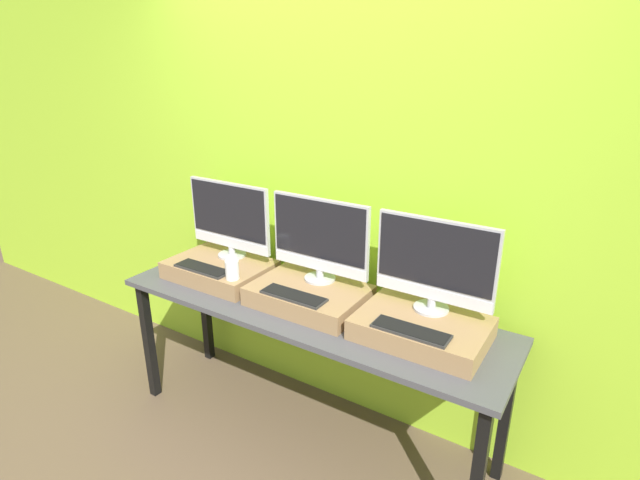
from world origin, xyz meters
TOP-DOWN VIEW (x-y plane):
  - ground_plane at (0.00, 0.00)m, footprint 12.00×12.00m
  - wall_back at (0.00, 0.67)m, footprint 8.00×0.04m
  - workbench at (0.00, 0.30)m, footprint 2.11×0.60m
  - wooden_riser_left at (-0.62, 0.33)m, footprint 0.58×0.40m
  - monitor_left at (-0.62, 0.43)m, footprint 0.56×0.17m
  - keyboard_left at (-0.62, 0.19)m, footprint 0.34×0.11m
  - mug at (-0.40, 0.19)m, footprint 0.07×0.07m
  - wooden_riser_center at (0.00, 0.33)m, footprint 0.58×0.40m
  - monitor_center at (0.00, 0.43)m, footprint 0.56×0.17m
  - keyboard_center at (0.00, 0.19)m, footprint 0.34×0.11m
  - wooden_riser_right at (0.62, 0.33)m, footprint 0.58×0.40m
  - monitor_right at (0.62, 0.43)m, footprint 0.56×0.17m
  - keyboard_right at (0.62, 0.19)m, footprint 0.34×0.11m

SIDE VIEW (x-z plane):
  - ground_plane at x=0.00m, z-range 0.00..0.00m
  - workbench at x=0.00m, z-range 0.32..1.12m
  - wooden_riser_left at x=-0.62m, z-range 0.80..0.90m
  - wooden_riser_center at x=0.00m, z-range 0.80..0.90m
  - wooden_riser_right at x=0.62m, z-range 0.80..0.90m
  - keyboard_left at x=-0.62m, z-range 0.90..0.91m
  - keyboard_center at x=0.00m, z-range 0.90..0.91m
  - keyboard_right at x=0.62m, z-range 0.90..0.91m
  - mug at x=-0.40m, z-range 0.90..1.00m
  - monitor_left at x=-0.62m, z-range 0.91..1.35m
  - monitor_center at x=0.00m, z-range 0.91..1.35m
  - monitor_right at x=0.62m, z-range 0.91..1.35m
  - wall_back at x=0.00m, z-range 0.00..2.60m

